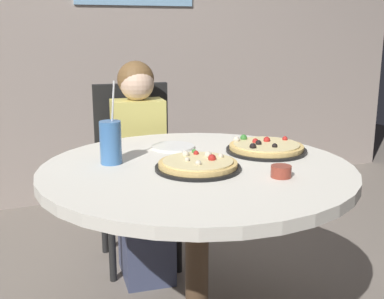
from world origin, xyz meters
name	(u,v)px	position (x,y,z in m)	size (l,w,h in m)	color
dining_table	(197,193)	(0.00, 0.00, 0.65)	(1.15, 1.15, 0.75)	silver
chair_wooden	(135,164)	(0.01, 0.88, 0.53)	(0.44, 0.44, 0.95)	black
diner_child	(142,182)	(-0.01, 0.70, 0.48)	(0.29, 0.42, 1.08)	#3F4766
pizza_veggie	(198,165)	(-0.02, -0.04, 0.77)	(0.31, 0.31, 0.05)	black
pizza_cheese	(266,148)	(0.34, 0.09, 0.77)	(0.33, 0.33, 0.05)	black
soda_cup	(111,142)	(-0.28, 0.15, 0.83)	(0.08, 0.08, 0.31)	#3F72B2
sauce_bowl	(281,171)	(0.21, -0.24, 0.77)	(0.07, 0.07, 0.04)	brown
plate_small	(173,147)	(0.01, 0.29, 0.76)	(0.18, 0.18, 0.01)	white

